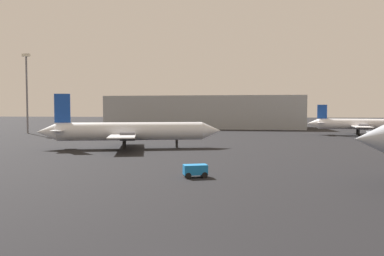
# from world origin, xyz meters

# --- Properties ---
(airplane_on_taxiway) EXTENTS (31.85, 19.54, 9.60)m
(airplane_on_taxiway) POSITION_xyz_m (-17.64, 49.30, 3.02)
(airplane_on_taxiway) COLOR silver
(airplane_on_taxiway) RESTS_ON ground_plane
(airplane_distant) EXTENTS (27.85, 22.38, 8.13)m
(airplane_distant) POSITION_xyz_m (32.69, 88.41, 3.01)
(airplane_distant) COLOR white
(airplane_distant) RESTS_ON ground_plane
(baggage_cart) EXTENTS (2.70, 2.06, 1.30)m
(baggage_cart) POSITION_xyz_m (-2.44, 23.38, 0.76)
(baggage_cart) COLOR #1972BF
(baggage_cart) RESTS_ON ground_plane
(light_mast_left) EXTENTS (2.40, 0.50, 22.67)m
(light_mast_left) POSITION_xyz_m (-59.21, 84.07, 12.63)
(light_mast_left) COLOR slate
(light_mast_left) RESTS_ON ground_plane
(terminal_building) EXTENTS (70.07, 27.00, 11.62)m
(terminal_building) POSITION_xyz_m (-12.51, 124.99, 5.81)
(terminal_building) COLOR #999EA3
(terminal_building) RESTS_ON ground_plane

